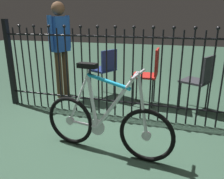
{
  "coord_description": "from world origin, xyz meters",
  "views": [
    {
      "loc": [
        0.81,
        -2.27,
        1.37
      ],
      "look_at": [
        0.07,
        0.2,
        0.55
      ],
      "focal_mm": 36.48,
      "sensor_mm": 36.0,
      "label": 1
    }
  ],
  "objects": [
    {
      "name": "chair_red",
      "position": [
        0.37,
        1.27,
        0.56
      ],
      "size": [
        0.39,
        0.38,
        0.91
      ],
      "color": "black",
      "rests_on": "ground"
    },
    {
      "name": "person_visitor",
      "position": [
        -1.17,
        1.25,
        0.97
      ],
      "size": [
        0.26,
        0.46,
        1.62
      ],
      "color": "#4C3823",
      "rests_on": "ground"
    },
    {
      "name": "bicycle",
      "position": [
        0.13,
        -0.25,
        0.34
      ],
      "size": [
        1.42,
        0.4,
        0.94
      ],
      "color": "black",
      "rests_on": "ground"
    },
    {
      "name": "ground_plane",
      "position": [
        0.0,
        0.0,
        0.0
      ],
      "size": [
        20.0,
        20.0,
        0.0
      ],
      "primitive_type": "plane",
      "color": "#314D3B"
    },
    {
      "name": "chair_charcoal",
      "position": [
        1.12,
        1.19,
        0.52
      ],
      "size": [
        0.5,
        0.5,
        0.85
      ],
      "color": "black",
      "rests_on": "ground"
    },
    {
      "name": "chair_navy",
      "position": [
        -0.44,
        1.45,
        0.53
      ],
      "size": [
        0.52,
        0.52,
        0.85
      ],
      "color": "black",
      "rests_on": "ground"
    },
    {
      "name": "iron_fence",
      "position": [
        -0.05,
        0.68,
        0.67
      ],
      "size": [
        3.59,
        0.07,
        1.35
      ],
      "color": "black",
      "rests_on": "ground"
    }
  ]
}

